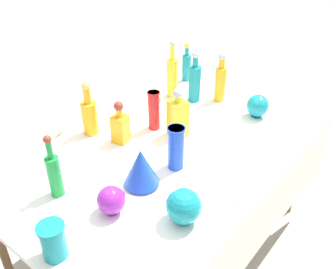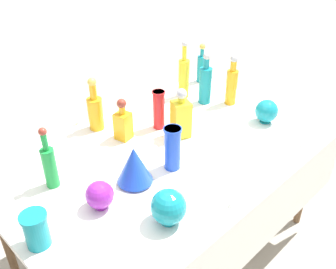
{
  "view_description": "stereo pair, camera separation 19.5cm",
  "coord_description": "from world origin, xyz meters",
  "px_view_note": "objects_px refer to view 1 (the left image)",
  "views": [
    {
      "loc": [
        -1.29,
        -1.02,
        1.91
      ],
      "look_at": [
        0.0,
        0.0,
        0.86
      ],
      "focal_mm": 40.0,
      "sensor_mm": 36.0,
      "label": 1
    },
    {
      "loc": [
        -1.16,
        -1.17,
        1.91
      ],
      "look_at": [
        0.0,
        0.0,
        0.86
      ],
      "focal_mm": 40.0,
      "sensor_mm": 36.0,
      "label": 2
    }
  ],
  "objects_px": {
    "slender_vase_1": "(154,109)",
    "fluted_vase_0": "(141,167)",
    "tall_bottle_2": "(54,173)",
    "square_decanter_1": "(178,116)",
    "slender_vase_0": "(53,240)",
    "cardboard_box_behind_left": "(59,176)",
    "slender_vase_2": "(176,147)",
    "round_bowl_1": "(258,106)",
    "square_decanter_0": "(120,125)",
    "tall_bottle_3": "(172,76)",
    "round_bowl_0": "(111,200)",
    "tall_bottle_5": "(89,114)",
    "tall_bottle_0": "(195,81)",
    "tall_bottle_1": "(220,81)",
    "tall_bottle_4": "(186,65)",
    "round_bowl_2": "(184,206)"
  },
  "relations": [
    {
      "from": "slender_vase_1",
      "to": "fluted_vase_0",
      "type": "bearing_deg",
      "value": -146.39
    },
    {
      "from": "tall_bottle_2",
      "to": "square_decanter_1",
      "type": "bearing_deg",
      "value": -9.46
    },
    {
      "from": "slender_vase_0",
      "to": "cardboard_box_behind_left",
      "type": "bearing_deg",
      "value": 55.82
    },
    {
      "from": "slender_vase_2",
      "to": "slender_vase_0",
      "type": "bearing_deg",
      "value": 178.38
    },
    {
      "from": "slender_vase_2",
      "to": "round_bowl_1",
      "type": "bearing_deg",
      "value": -6.43
    },
    {
      "from": "slender_vase_2",
      "to": "round_bowl_1",
      "type": "xyz_separation_m",
      "value": [
        0.72,
        -0.08,
        -0.05
      ]
    },
    {
      "from": "square_decanter_0",
      "to": "slender_vase_0",
      "type": "xyz_separation_m",
      "value": [
        -0.72,
        -0.36,
        -0.02
      ]
    },
    {
      "from": "tall_bottle_3",
      "to": "round_bowl_0",
      "type": "xyz_separation_m",
      "value": [
        -1.05,
        -0.49,
        -0.08
      ]
    },
    {
      "from": "square_decanter_0",
      "to": "slender_vase_0",
      "type": "height_order",
      "value": "square_decanter_0"
    },
    {
      "from": "tall_bottle_5",
      "to": "fluted_vase_0",
      "type": "relative_size",
      "value": 1.63
    },
    {
      "from": "tall_bottle_5",
      "to": "square_decanter_0",
      "type": "xyz_separation_m",
      "value": [
        0.04,
        -0.2,
        -0.02
      ]
    },
    {
      "from": "slender_vase_1",
      "to": "fluted_vase_0",
      "type": "height_order",
      "value": "slender_vase_1"
    },
    {
      "from": "tall_bottle_0",
      "to": "cardboard_box_behind_left",
      "type": "height_order",
      "value": "tall_bottle_0"
    },
    {
      "from": "tall_bottle_0",
      "to": "fluted_vase_0",
      "type": "relative_size",
      "value": 1.74
    },
    {
      "from": "tall_bottle_2",
      "to": "fluted_vase_0",
      "type": "relative_size",
      "value": 1.6
    },
    {
      "from": "slender_vase_0",
      "to": "round_bowl_1",
      "type": "bearing_deg",
      "value": -4.02
    },
    {
      "from": "tall_bottle_5",
      "to": "slender_vase_2",
      "type": "height_order",
      "value": "tall_bottle_5"
    },
    {
      "from": "square_decanter_0",
      "to": "tall_bottle_1",
      "type": "bearing_deg",
      "value": -12.05
    },
    {
      "from": "tall_bottle_4",
      "to": "slender_vase_2",
      "type": "bearing_deg",
      "value": -146.78
    },
    {
      "from": "tall_bottle_0",
      "to": "slender_vase_2",
      "type": "xyz_separation_m",
      "value": [
        -0.66,
        -0.35,
        -0.02
      ]
    },
    {
      "from": "tall_bottle_3",
      "to": "slender_vase_1",
      "type": "xyz_separation_m",
      "value": [
        -0.4,
        -0.18,
        -0.02
      ]
    },
    {
      "from": "round_bowl_2",
      "to": "cardboard_box_behind_left",
      "type": "xyz_separation_m",
      "value": [
        0.26,
        1.3,
        -0.66
      ]
    },
    {
      "from": "tall_bottle_5",
      "to": "square_decanter_1",
      "type": "height_order",
      "value": "tall_bottle_5"
    },
    {
      "from": "tall_bottle_3",
      "to": "slender_vase_1",
      "type": "relative_size",
      "value": 1.66
    },
    {
      "from": "slender_vase_1",
      "to": "square_decanter_1",
      "type": "bearing_deg",
      "value": -80.63
    },
    {
      "from": "square_decanter_0",
      "to": "cardboard_box_behind_left",
      "type": "xyz_separation_m",
      "value": [
        -0.02,
        0.67,
        -0.67
      ]
    },
    {
      "from": "tall_bottle_5",
      "to": "tall_bottle_2",
      "type": "bearing_deg",
      "value": -148.41
    },
    {
      "from": "fluted_vase_0",
      "to": "tall_bottle_0",
      "type": "bearing_deg",
      "value": 19.5
    },
    {
      "from": "square_decanter_1",
      "to": "round_bowl_2",
      "type": "distance_m",
      "value": 0.68
    },
    {
      "from": "tall_bottle_1",
      "to": "round_bowl_0",
      "type": "xyz_separation_m",
      "value": [
        -1.19,
        -0.2,
        -0.07
      ]
    },
    {
      "from": "slender_vase_0",
      "to": "round_bowl_2",
      "type": "relative_size",
      "value": 0.96
    },
    {
      "from": "tall_bottle_3",
      "to": "fluted_vase_0",
      "type": "bearing_deg",
      "value": -150.8
    },
    {
      "from": "tall_bottle_3",
      "to": "slender_vase_1",
      "type": "height_order",
      "value": "tall_bottle_3"
    },
    {
      "from": "tall_bottle_0",
      "to": "tall_bottle_2",
      "type": "bearing_deg",
      "value": -177.56
    },
    {
      "from": "tall_bottle_4",
      "to": "round_bowl_1",
      "type": "xyz_separation_m",
      "value": [
        -0.18,
        -0.66,
        -0.04
      ]
    },
    {
      "from": "square_decanter_1",
      "to": "round_bowl_1",
      "type": "relative_size",
      "value": 2.03
    },
    {
      "from": "round_bowl_0",
      "to": "round_bowl_2",
      "type": "bearing_deg",
      "value": -61.29
    },
    {
      "from": "tall_bottle_0",
      "to": "fluted_vase_0",
      "type": "xyz_separation_m",
      "value": [
        -0.86,
        -0.31,
        -0.04
      ]
    },
    {
      "from": "tall_bottle_0",
      "to": "round_bowl_2",
      "type": "distance_m",
      "value": 1.11
    },
    {
      "from": "tall_bottle_0",
      "to": "slender_vase_2",
      "type": "relative_size",
      "value": 1.49
    },
    {
      "from": "round_bowl_2",
      "to": "round_bowl_0",
      "type": "bearing_deg",
      "value": 118.71
    },
    {
      "from": "tall_bottle_2",
      "to": "round_bowl_1",
      "type": "height_order",
      "value": "tall_bottle_2"
    },
    {
      "from": "square_decanter_0",
      "to": "fluted_vase_0",
      "type": "bearing_deg",
      "value": -121.46
    },
    {
      "from": "round_bowl_0",
      "to": "tall_bottle_5",
      "type": "bearing_deg",
      "value": 55.65
    },
    {
      "from": "tall_bottle_5",
      "to": "cardboard_box_behind_left",
      "type": "bearing_deg",
      "value": 87.04
    },
    {
      "from": "square_decanter_0",
      "to": "fluted_vase_0",
      "type": "relative_size",
      "value": 1.25
    },
    {
      "from": "slender_vase_2",
      "to": "round_bowl_0",
      "type": "xyz_separation_m",
      "value": [
        -0.43,
        0.02,
        -0.05
      ]
    },
    {
      "from": "tall_bottle_0",
      "to": "square_decanter_0",
      "type": "bearing_deg",
      "value": 177.1
    },
    {
      "from": "square_decanter_0",
      "to": "round_bowl_2",
      "type": "xyz_separation_m",
      "value": [
        -0.28,
        -0.63,
        -0.02
      ]
    },
    {
      "from": "square_decanter_1",
      "to": "tall_bottle_4",
      "type": "bearing_deg",
      "value": 32.3
    }
  ]
}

